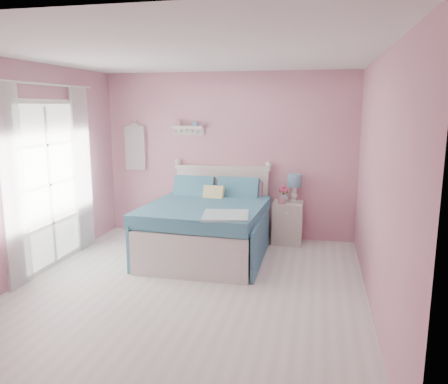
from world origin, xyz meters
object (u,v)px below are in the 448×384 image
at_px(bed, 208,227).
at_px(nightstand, 287,222).
at_px(table_lamp, 294,182).
at_px(vase, 284,197).
at_px(teacup, 282,201).

xyz_separation_m(bed, nightstand, (1.07, 0.75, -0.07)).
relative_size(table_lamp, vase, 2.62).
height_order(table_lamp, vase, table_lamp).
bearing_deg(table_lamp, vase, -149.35).
relative_size(bed, table_lamp, 4.80).
bearing_deg(bed, nightstand, 38.44).
height_order(vase, teacup, vase).
relative_size(vase, teacup, 1.44).
xyz_separation_m(table_lamp, vase, (-0.15, -0.09, -0.21)).
xyz_separation_m(vase, teacup, (-0.02, -0.13, -0.04)).
bearing_deg(nightstand, table_lamp, 42.99).
relative_size(bed, teacup, 18.14).
relative_size(bed, vase, 12.59).
height_order(bed, vase, bed).
distance_m(nightstand, vase, 0.41).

